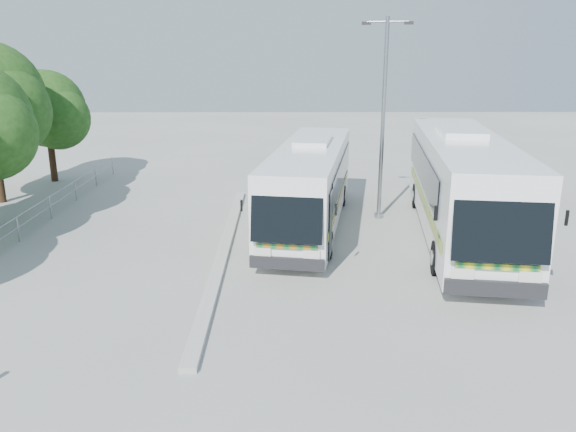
{
  "coord_description": "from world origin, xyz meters",
  "views": [
    {
      "loc": [
        -0.2,
        -16.81,
        6.75
      ],
      "look_at": [
        -0.04,
        1.34,
        1.45
      ],
      "focal_mm": 35.0,
      "sensor_mm": 36.0,
      "label": 1
    }
  ],
  "objects_px": {
    "coach_adjacent": "(461,183)",
    "lamppost": "(383,111)",
    "tree_far_e": "(48,109)",
    "coach_main": "(310,183)"
  },
  "relations": [
    {
      "from": "coach_adjacent",
      "to": "lamppost",
      "type": "height_order",
      "value": "lamppost"
    },
    {
      "from": "tree_far_e",
      "to": "coach_adjacent",
      "type": "distance_m",
      "value": 21.47
    },
    {
      "from": "coach_adjacent",
      "to": "lamppost",
      "type": "relative_size",
      "value": 1.69
    },
    {
      "from": "coach_main",
      "to": "lamppost",
      "type": "relative_size",
      "value": 1.47
    },
    {
      "from": "tree_far_e",
      "to": "coach_adjacent",
      "type": "bearing_deg",
      "value": -26.6
    },
    {
      "from": "tree_far_e",
      "to": "coach_adjacent",
      "type": "relative_size",
      "value": 0.43
    },
    {
      "from": "tree_far_e",
      "to": "lamppost",
      "type": "bearing_deg",
      "value": -23.81
    },
    {
      "from": "lamppost",
      "to": "coach_adjacent",
      "type": "bearing_deg",
      "value": -29.31
    },
    {
      "from": "coach_main",
      "to": "coach_adjacent",
      "type": "bearing_deg",
      "value": -2.74
    },
    {
      "from": "coach_adjacent",
      "to": "coach_main",
      "type": "bearing_deg",
      "value": 175.89
    }
  ]
}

